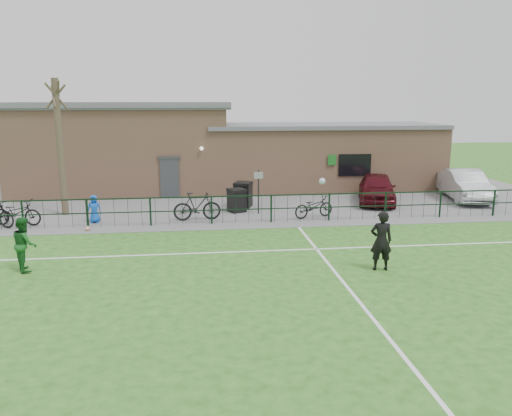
{
  "coord_description": "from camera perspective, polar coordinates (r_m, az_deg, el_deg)",
  "views": [
    {
      "loc": [
        -2.05,
        -12.27,
        5.08
      ],
      "look_at": [
        0.0,
        5.0,
        1.3
      ],
      "focal_mm": 35.0,
      "sensor_mm": 36.0,
      "label": 1
    }
  ],
  "objects": [
    {
      "name": "goalkeeper_kick",
      "position": [
        15.58,
        13.97,
        -3.5
      ],
      "size": [
        1.6,
        3.22,
        2.42
      ],
      "color": "black",
      "rests_on": "ground"
    },
    {
      "name": "ground",
      "position": [
        13.44,
        2.56,
        -9.96
      ],
      "size": [
        90.0,
        90.0,
        0.0
      ],
      "primitive_type": "plane",
      "color": "#275D1B",
      "rests_on": "ground"
    },
    {
      "name": "bicycle_e",
      "position": [
        21.94,
        6.61,
        0.17
      ],
      "size": [
        1.99,
        1.23,
        0.99
      ],
      "primitive_type": "imported",
      "rotation": [
        0.0,
        0.0,
        1.9
      ],
      "color": "black",
      "rests_on": "paving_strip"
    },
    {
      "name": "spectator_child",
      "position": [
        21.97,
        -18.01,
        -0.1
      ],
      "size": [
        0.58,
        0.38,
        1.17
      ],
      "primitive_type": "imported",
      "rotation": [
        0.0,
        0.0,
        -0.01
      ],
      "color": "blue",
      "rests_on": "paving_strip"
    },
    {
      "name": "perimeter_fence",
      "position": [
        20.86,
        -0.97,
        -0.14
      ],
      "size": [
        28.0,
        0.1,
        1.2
      ],
      "primitive_type": "cube",
      "color": "black",
      "rests_on": "ground"
    },
    {
      "name": "pitch_line_touch",
      "position": [
        20.8,
        -0.91,
        -1.86
      ],
      "size": [
        28.0,
        0.1,
        0.01
      ],
      "primitive_type": "cube",
      "color": "white",
      "rests_on": "ground"
    },
    {
      "name": "pitch_line_perp",
      "position": [
        13.88,
        10.84,
        -9.41
      ],
      "size": [
        0.1,
        16.0,
        0.01
      ],
      "primitive_type": "cube",
      "color": "white",
      "rests_on": "ground"
    },
    {
      "name": "ball_ground",
      "position": [
        20.78,
        -18.71,
        -2.25
      ],
      "size": [
        0.21,
        0.21,
        0.21
      ],
      "primitive_type": "sphere",
      "color": "silver",
      "rests_on": "ground"
    },
    {
      "name": "bicycle_c",
      "position": [
        22.69,
        -25.67,
        -0.46
      ],
      "size": [
        2.15,
        1.09,
        1.08
      ],
      "primitive_type": "imported",
      "rotation": [
        0.0,
        0.0,
        1.38
      ],
      "color": "black",
      "rests_on": "paving_strip"
    },
    {
      "name": "paving_strip",
      "position": [
        26.35,
        -2.18,
        1.16
      ],
      "size": [
        34.0,
        13.0,
        0.02
      ],
      "primitive_type": "cube",
      "color": "slate",
      "rests_on": "ground"
    },
    {
      "name": "clubhouse",
      "position": [
        28.93,
        -4.46,
        6.56
      ],
      "size": [
        24.25,
        5.4,
        4.96
      ],
      "color": "tan",
      "rests_on": "ground"
    },
    {
      "name": "bicycle_d",
      "position": [
        21.46,
        -6.75,
        0.2
      ],
      "size": [
        2.06,
        0.72,
        1.22
      ],
      "primitive_type": "imported",
      "rotation": [
        0.0,
        0.0,
        1.64
      ],
      "color": "black",
      "rests_on": "paving_strip"
    },
    {
      "name": "bare_tree",
      "position": [
        23.63,
        -21.47,
        6.37
      ],
      "size": [
        0.3,
        0.3,
        6.0
      ],
      "primitive_type": "cylinder",
      "color": "#473A2B",
      "rests_on": "ground"
    },
    {
      "name": "car_silver",
      "position": [
        27.83,
        22.77,
        2.44
      ],
      "size": [
        2.49,
        4.91,
        1.55
      ],
      "primitive_type": "imported",
      "rotation": [
        0.0,
        0.0,
        -0.19
      ],
      "color": "#B7BABF",
      "rests_on": "paving_strip"
    },
    {
      "name": "outfield_player",
      "position": [
        16.62,
        -24.93,
        -3.73
      ],
      "size": [
        0.9,
        0.99,
        1.66
      ],
      "primitive_type": "imported",
      "rotation": [
        0.0,
        0.0,
        1.99
      ],
      "color": "#195A20",
      "rests_on": "ground"
    },
    {
      "name": "sign_post",
      "position": [
        22.46,
        0.28,
        1.85
      ],
      "size": [
        0.07,
        0.07,
        2.0
      ],
      "primitive_type": "cylinder",
      "rotation": [
        0.0,
        0.0,
        -0.14
      ],
      "color": "black",
      "rests_on": "paving_strip"
    },
    {
      "name": "pitch_line_mid",
      "position": [
        17.17,
        0.4,
        -4.94
      ],
      "size": [
        28.0,
        0.1,
        0.01
      ],
      "primitive_type": "cube",
      "color": "white",
      "rests_on": "ground"
    },
    {
      "name": "car_maroon",
      "position": [
        25.68,
        13.63,
        2.22
      ],
      "size": [
        2.97,
        4.64,
        1.47
      ],
      "primitive_type": "imported",
      "rotation": [
        0.0,
        0.0,
        -0.31
      ],
      "color": "#480C14",
      "rests_on": "paving_strip"
    },
    {
      "name": "wheelie_bin_left",
      "position": [
        22.98,
        -2.22,
        0.79
      ],
      "size": [
        0.9,
        0.94,
        0.99
      ],
      "primitive_type": "cube",
      "rotation": [
        0.0,
        0.0,
        0.42
      ],
      "color": "black",
      "rests_on": "paving_strip"
    },
    {
      "name": "wheelie_bin_right",
      "position": [
        23.99,
        -1.48,
        1.45
      ],
      "size": [
        0.99,
        1.05,
        1.12
      ],
      "primitive_type": "cube",
      "rotation": [
        0.0,
        0.0,
        -0.35
      ],
      "color": "black",
      "rests_on": "paving_strip"
    }
  ]
}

